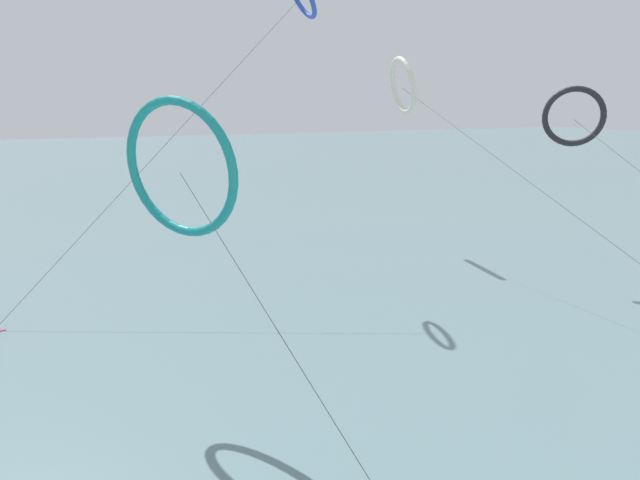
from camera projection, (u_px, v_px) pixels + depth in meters
The scene contains 4 objects.
sea_water at pixel (122, 171), 100.01m from camera, with size 400.00×200.00×0.08m, color slate.
kite_teal at pixel (180, 168), 21.73m from camera, with size 5.62×14.91×12.20m.
kite_charcoal at pixel (574, 116), 37.81m from camera, with size 4.61×24.93×12.96m.
kite_ivory at pixel (403, 86), 46.53m from camera, with size 2.46×33.65×15.44m.
Camera 1 is at (-8.91, -0.28, 12.00)m, focal length 32.60 mm.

